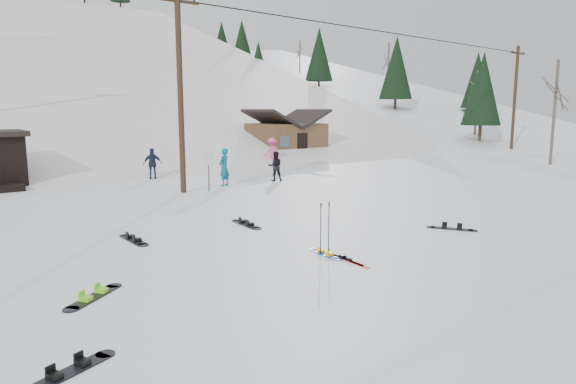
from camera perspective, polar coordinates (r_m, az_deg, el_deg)
ground at (r=11.49m, az=9.17°, el=-10.15°), size 200.00×200.00×0.00m
ski_slope at (r=65.03m, az=-28.12°, el=-5.93°), size 60.00×85.24×65.97m
ridge_right at (r=75.03m, az=2.46°, el=-2.14°), size 45.66×93.98×54.59m
treeline_right at (r=66.24m, az=5.48°, el=5.91°), size 20.00×60.00×10.00m
utility_pole at (r=23.71m, az=-11.89°, el=11.19°), size 2.00×0.26×9.00m
utility_pole_right at (r=48.46m, az=23.89°, el=9.51°), size 2.00×0.26×9.00m
trail_sign at (r=23.92m, az=-8.80°, el=3.09°), size 0.50×0.09×1.85m
cabin at (r=39.00m, az=-0.20°, el=5.84°), size 5.39×4.40×3.77m
hero_snowboard at (r=13.60m, az=4.15°, el=-6.86°), size 0.32×1.32×0.09m
hero_skis at (r=13.20m, az=6.38°, el=-7.39°), size 0.17×1.74×0.09m
ski_poles at (r=13.57m, az=4.11°, el=-3.94°), size 0.38×0.10×1.38m
board_scatter_a at (r=8.49m, az=-23.16°, el=-17.85°), size 1.48×0.80×0.11m
board_scatter_b at (r=15.62m, az=-16.77°, el=-5.09°), size 0.37×1.71×0.12m
board_scatter_c at (r=11.33m, az=-20.77°, el=-10.77°), size 1.39×1.15×0.12m
board_scatter_d at (r=17.17m, az=17.74°, el=-3.87°), size 0.98×1.37×0.11m
board_scatter_f at (r=17.01m, az=-4.66°, el=-3.56°), size 0.39×1.72×0.12m
skier_teal at (r=25.60m, az=-7.12°, el=2.76°), size 0.81×0.72×1.87m
skier_dark at (r=27.13m, az=-1.43°, el=2.88°), size 0.95×0.87×1.57m
skier_pink at (r=34.23m, az=-1.78°, el=4.46°), size 1.27×0.80×1.89m
skier_navy at (r=28.82m, az=-14.81°, el=3.06°), size 1.06×0.66×1.69m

